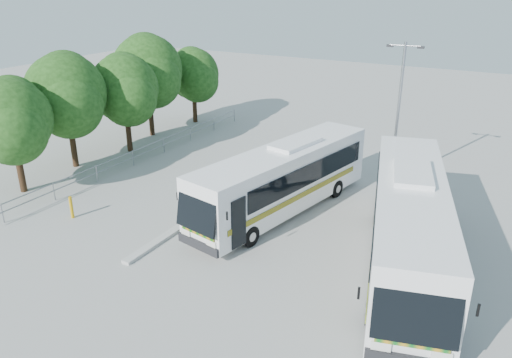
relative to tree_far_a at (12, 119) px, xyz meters
The scene contains 12 objects.
ground 13.42m from the tree_far_a, 13.58° to the left, with size 100.00×100.00×0.00m, color gray.
kerb_divider 11.98m from the tree_far_a, 26.29° to the left, with size 0.40×16.00×0.15m, color #B2B2AD.
railing 8.13m from the tree_far_a, 70.90° to the left, with size 0.06×22.00×1.00m.
tree_far_a is the anchor object (origin of this frame).
tree_far_b 4.27m from the tree_far_a, 98.01° to the left, with size 5.33×5.03×6.96m.
tree_far_c 8.11m from the tree_far_a, 87.85° to the left, with size 4.97×4.69×6.49m.
tree_far_d 11.86m from the tree_far_a, 94.30° to the left, with size 5.62×5.30×7.33m.
tree_far_e 16.30m from the tree_far_a, 90.71° to the left, with size 4.54×4.28×5.92m.
coach_main 14.43m from the tree_far_a, 19.27° to the left, with size 4.55×11.92×3.25m.
coach_adjacent 20.34m from the tree_far_a, ahead, with size 5.80×13.07×3.57m.
lamppost 20.50m from the tree_far_a, 33.08° to the left, with size 1.92×0.26×7.85m.
bollard 6.08m from the tree_far_a, 11.62° to the right, with size 0.16×0.16×1.11m, color #C38F0B.
Camera 1 is at (11.01, -18.70, 10.86)m, focal length 35.00 mm.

